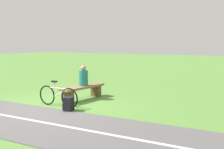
{
  "coord_description": "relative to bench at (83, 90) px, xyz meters",
  "views": [
    {
      "loc": [
        5.75,
        5.65,
        2.03
      ],
      "look_at": [
        -0.73,
        1.87,
        1.1
      ],
      "focal_mm": 39.23,
      "sensor_mm": 36.0,
      "label": 1
    }
  ],
  "objects": [
    {
      "name": "ground_plane",
      "position": [
        1.35,
        -0.26,
        -0.36
      ],
      "size": [
        80.0,
        80.0,
        0.0
      ],
      "primitive_type": "plane",
      "color": "#548438"
    },
    {
      "name": "person_seated",
      "position": [
        -0.04,
        0.01,
        0.48
      ],
      "size": [
        0.37,
        0.37,
        0.75
      ],
      "rotation": [
        0.0,
        0.0,
        -0.15
      ],
      "color": "#1E6B66",
      "rests_on": "bench"
    },
    {
      "name": "backpack",
      "position": [
        1.48,
        0.56,
        -0.14
      ],
      "size": [
        0.36,
        0.35,
        0.43
      ],
      "rotation": [
        0.0,
        0.0,
        3.42
      ],
      "color": "black",
      "rests_on": "ground_plane"
    },
    {
      "name": "bench",
      "position": [
        0.0,
        0.0,
        0.0
      ],
      "size": [
        1.93,
        0.74,
        0.51
      ],
      "rotation": [
        0.0,
        0.0,
        -0.15
      ],
      "color": "brown",
      "rests_on": "ground_plane"
    },
    {
      "name": "path_centre_line",
      "position": [
        2.5,
        3.74,
        -0.34
      ],
      "size": [
        2.25,
        31.93,
        0.0
      ],
      "primitive_type": "cube",
      "rotation": [
        0.0,
        0.0,
        0.07
      ],
      "color": "silver",
      "rests_on": "paved_path"
    },
    {
      "name": "bicycle",
      "position": [
        1.24,
        -0.08,
        -0.0
      ],
      "size": [
        0.08,
        1.62,
        0.84
      ],
      "rotation": [
        0.0,
        0.0,
        1.58
      ],
      "color": "black",
      "rests_on": "ground_plane"
    },
    {
      "name": "paved_path",
      "position": [
        2.5,
        3.74,
        -0.35
      ],
      "size": [
        4.89,
        36.09,
        0.02
      ],
      "primitive_type": "cube",
      "rotation": [
        0.0,
        0.0,
        0.07
      ],
      "color": "#565454",
      "rests_on": "ground_plane"
    }
  ]
}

